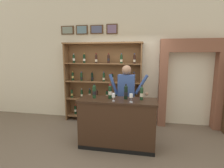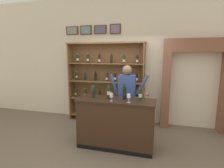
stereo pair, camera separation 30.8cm
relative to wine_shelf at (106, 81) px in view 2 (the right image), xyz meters
The scene contains 12 objects.
ground_plane 1.92m from the wine_shelf, 71.40° to the right, with size 14.00×14.00×0.02m, color #6B5B4C.
back_wall 0.81m from the wine_shelf, 26.90° to the left, with size 12.00×0.19×3.60m.
wine_shelf is the anchor object (origin of this frame).
archway_doorway 2.39m from the wine_shelf, ahead, with size 1.62×0.45×2.34m.
tasting_counter 1.70m from the wine_shelf, 65.00° to the right, with size 1.62×0.59×1.03m.
shopkeeper 1.14m from the wine_shelf, 46.80° to the right, with size 0.95×0.22×1.71m.
tasting_bottle_chianti 1.40m from the wine_shelf, 83.68° to the right, with size 0.07×0.07×0.31m.
tasting_bottle_super_tuscan 1.45m from the wine_shelf, 70.22° to the right, with size 0.07×0.07×0.30m.
tasting_bottle_bianco 1.58m from the wine_shelf, 58.58° to the right, with size 0.08×0.08×0.32m.
tasting_bottle_riserva 1.77m from the wine_shelf, 49.64° to the right, with size 0.07×0.07×0.31m.
wine_glass_right 1.67m from the wine_shelf, 68.89° to the right, with size 0.07×0.07×0.16m.
wine_glass_left 1.83m from the wine_shelf, 58.69° to the right, with size 0.07×0.07×0.17m.
Camera 2 is at (1.06, -3.48, 1.96)m, focal length 28.72 mm.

